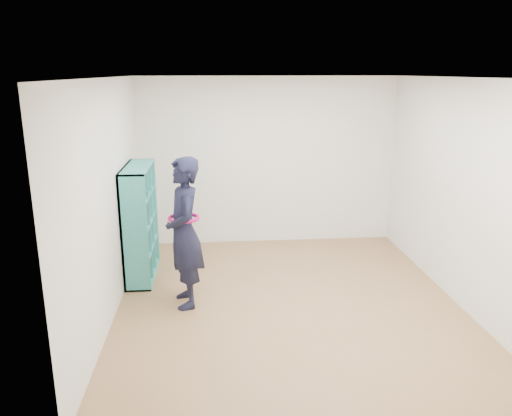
{
  "coord_description": "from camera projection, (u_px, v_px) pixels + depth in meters",
  "views": [
    {
      "loc": [
        -0.86,
        -5.4,
        2.66
      ],
      "look_at": [
        -0.36,
        0.3,
        1.09
      ],
      "focal_mm": 35.0,
      "sensor_mm": 36.0,
      "label": 1
    }
  ],
  "objects": [
    {
      "name": "floor",
      "position": [
        288.0,
        302.0,
        5.97
      ],
      "size": [
        4.5,
        4.5,
        0.0
      ],
      "primitive_type": "plane",
      "color": "olive",
      "rests_on": "ground"
    },
    {
      "name": "ceiling",
      "position": [
        292.0,
        77.0,
        5.28
      ],
      "size": [
        4.5,
        4.5,
        0.0
      ],
      "primitive_type": "plane",
      "color": "white",
      "rests_on": "wall_back"
    },
    {
      "name": "wall_left",
      "position": [
        109.0,
        200.0,
        5.46
      ],
      "size": [
        0.02,
        4.5,
        2.6
      ],
      "primitive_type": "cube",
      "color": "silver",
      "rests_on": "floor"
    },
    {
      "name": "wall_right",
      "position": [
        460.0,
        193.0,
        5.8
      ],
      "size": [
        0.02,
        4.5,
        2.6
      ],
      "primitive_type": "cube",
      "color": "silver",
      "rests_on": "floor"
    },
    {
      "name": "wall_back",
      "position": [
        268.0,
        162.0,
        7.79
      ],
      "size": [
        4.0,
        0.02,
        2.6
      ],
      "primitive_type": "cube",
      "color": "silver",
      "rests_on": "floor"
    },
    {
      "name": "wall_front",
      "position": [
        339.0,
        275.0,
        3.46
      ],
      "size": [
        4.0,
        0.02,
        2.6
      ],
      "primitive_type": "cube",
      "color": "silver",
      "rests_on": "floor"
    },
    {
      "name": "bookshelf",
      "position": [
        138.0,
        223.0,
        6.57
      ],
      "size": [
        0.33,
        1.12,
        1.49
      ],
      "color": "teal",
      "rests_on": "floor"
    },
    {
      "name": "person",
      "position": [
        184.0,
        233.0,
        5.7
      ],
      "size": [
        0.53,
        0.71,
        1.76
      ],
      "rotation": [
        0.0,
        0.0,
        -1.39
      ],
      "color": "black",
      "rests_on": "floor"
    },
    {
      "name": "smartphone",
      "position": [
        171.0,
        222.0,
        5.71
      ],
      "size": [
        0.03,
        0.09,
        0.12
      ],
      "rotation": [
        0.28,
        0.0,
        0.29
      ],
      "color": "silver",
      "rests_on": "person"
    }
  ]
}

